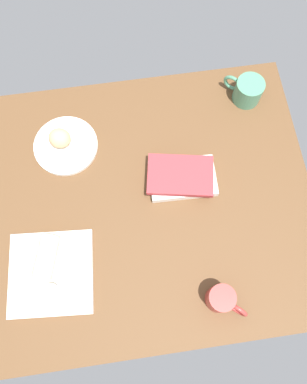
# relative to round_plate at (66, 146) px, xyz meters

# --- Properties ---
(dining_table) EXTENTS (1.10, 0.90, 0.04)m
(dining_table) POSITION_rel_round_plate_xyz_m (0.21, -0.23, -0.03)
(dining_table) COLOR brown
(dining_table) RESTS_ON ground
(round_plate) EXTENTS (0.21, 0.21, 0.01)m
(round_plate) POSITION_rel_round_plate_xyz_m (0.00, 0.00, 0.00)
(round_plate) COLOR white
(round_plate) RESTS_ON dining_table
(scone_pastry) EXTENTS (0.09, 0.09, 0.06)m
(scone_pastry) POSITION_rel_round_plate_xyz_m (-0.01, 0.01, 0.04)
(scone_pastry) COLOR #DBAC79
(scone_pastry) RESTS_ON round_plate
(square_plate) EXTENTS (0.26, 0.26, 0.02)m
(square_plate) POSITION_rel_round_plate_xyz_m (-0.07, -0.41, 0.00)
(square_plate) COLOR silver
(square_plate) RESTS_ON dining_table
(sauce_cup) EXTENTS (0.05, 0.05, 0.03)m
(sauce_cup) POSITION_rel_round_plate_xyz_m (-0.07, -0.46, 0.02)
(sauce_cup) COLOR silver
(sauce_cup) RESTS_ON square_plate
(breakfast_wrap) EXTENTS (0.09, 0.13, 0.06)m
(breakfast_wrap) POSITION_rel_round_plate_xyz_m (-0.08, -0.36, 0.04)
(breakfast_wrap) COLOR beige
(breakfast_wrap) RESTS_ON square_plate
(book_stack) EXTENTS (0.23, 0.17, 0.05)m
(book_stack) POSITION_rel_round_plate_xyz_m (0.36, -0.17, 0.02)
(book_stack) COLOR silver
(book_stack) RESTS_ON dining_table
(coffee_mug) EXTENTS (0.12, 0.11, 0.09)m
(coffee_mug) POSITION_rel_round_plate_xyz_m (0.62, 0.10, 0.04)
(coffee_mug) COLOR #4C8C6B
(coffee_mug) RESTS_ON dining_table
(second_mug) EXTENTS (0.11, 0.10, 0.09)m
(second_mug) POSITION_rel_round_plate_xyz_m (0.41, -0.55, 0.04)
(second_mug) COLOR #B23833
(second_mug) RESTS_ON dining_table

